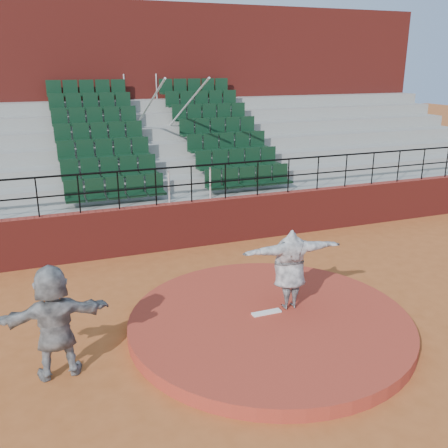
{
  "coord_description": "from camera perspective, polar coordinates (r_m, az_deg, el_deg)",
  "views": [
    {
      "loc": [
        -3.96,
        -7.81,
        4.96
      ],
      "look_at": [
        0.0,
        2.5,
        1.4
      ],
      "focal_mm": 40.0,
      "sensor_mm": 36.0,
      "label": 1
    }
  ],
  "objects": [
    {
      "name": "pitcher",
      "position": [
        10.01,
        7.54,
        -5.13
      ],
      "size": [
        2.07,
        0.72,
        1.65
      ],
      "primitive_type": "imported",
      "rotation": [
        0.0,
        0.0,
        3.06
      ],
      "color": "black",
      "rests_on": "pitchers_mound"
    },
    {
      "name": "pitchers_mound",
      "position": [
        10.0,
        5.24,
        -11.13
      ],
      "size": [
        5.5,
        5.5,
        0.25
      ],
      "primitive_type": "cylinder",
      "color": "#A43524",
      "rests_on": "ground"
    },
    {
      "name": "ground",
      "position": [
        10.06,
        5.22,
        -11.75
      ],
      "size": [
        90.0,
        90.0,
        0.0
      ],
      "primitive_type": "plane",
      "color": "#AC5626",
      "rests_on": "ground"
    },
    {
      "name": "fielder",
      "position": [
        8.67,
        -18.81,
        -10.53
      ],
      "size": [
        1.81,
        0.59,
        1.95
      ],
      "primitive_type": "imported",
      "rotation": [
        0.0,
        0.0,
        3.15
      ],
      "color": "black",
      "rests_on": "ground"
    },
    {
      "name": "wall_railing",
      "position": [
        13.72,
        -3.76,
        5.5
      ],
      "size": [
        24.04,
        0.05,
        1.03
      ],
      "color": "black",
      "rests_on": "boundary_wall"
    },
    {
      "name": "press_box_facade",
      "position": [
        20.84,
        -10.3,
        13.72
      ],
      "size": [
        24.0,
        3.0,
        7.1
      ],
      "primitive_type": "cube",
      "color": "maroon",
      "rests_on": "ground"
    },
    {
      "name": "boundary_wall",
      "position": [
        14.08,
        -3.65,
        0.01
      ],
      "size": [
        24.0,
        0.3,
        1.3
      ],
      "primitive_type": "cube",
      "color": "maroon",
      "rests_on": "ground"
    },
    {
      "name": "pitching_rubber",
      "position": [
        10.05,
        4.88,
        -10.05
      ],
      "size": [
        0.6,
        0.15,
        0.03
      ],
      "primitive_type": "cube",
      "color": "white",
      "rests_on": "pitchers_mound"
    },
    {
      "name": "seating_deck",
      "position": [
        17.29,
        -7.36,
        5.95
      ],
      "size": [
        24.0,
        5.97,
        4.63
      ],
      "color": "gray",
      "rests_on": "ground"
    }
  ]
}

